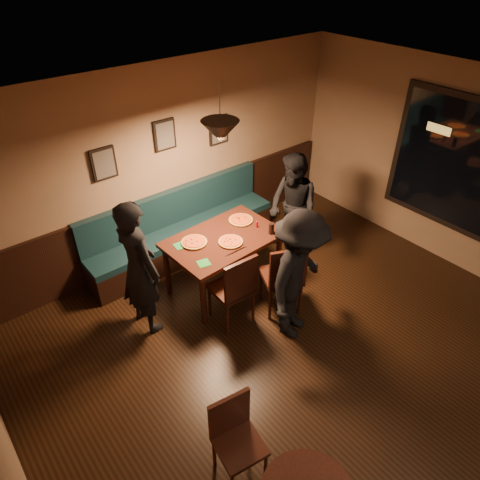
{
  "coord_description": "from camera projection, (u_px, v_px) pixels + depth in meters",
  "views": [
    {
      "loc": [
        -2.74,
        -1.51,
        4.08
      ],
      "look_at": [
        0.05,
        1.92,
        0.95
      ],
      "focal_mm": 32.71,
      "sensor_mm": 36.0,
      "label": 1
    }
  ],
  "objects": [
    {
      "name": "floor",
      "position": [
        348.0,
        393.0,
        4.73
      ],
      "size": [
        7.0,
        7.0,
        0.0
      ],
      "primitive_type": "plane",
      "color": "black",
      "rests_on": "ground"
    },
    {
      "name": "ceiling",
      "position": [
        405.0,
        151.0,
        3.11
      ],
      "size": [
        7.0,
        7.0,
        0.0
      ],
      "primitive_type": "plane",
      "rotation": [
        3.14,
        0.0,
        0.0
      ],
      "color": "silver",
      "rests_on": "ground"
    },
    {
      "name": "wall_back",
      "position": [
        167.0,
        165.0,
        6.14
      ],
      "size": [
        6.0,
        0.0,
        6.0
      ],
      "primitive_type": "plane",
      "rotation": [
        1.57,
        0.0,
        0.0
      ],
      "color": "#8C704F",
      "rests_on": "ground"
    },
    {
      "name": "wainscot",
      "position": [
        173.0,
        220.0,
        6.64
      ],
      "size": [
        5.88,
        0.06,
        1.0
      ],
      "primitive_type": "cube",
      "color": "black",
      "rests_on": "ground"
    },
    {
      "name": "booth_bench",
      "position": [
        183.0,
        227.0,
        6.47
      ],
      "size": [
        3.0,
        0.6,
        1.0
      ],
      "primitive_type": null,
      "color": "#0F232D",
      "rests_on": "ground"
    },
    {
      "name": "window_glass",
      "position": [
        480.0,
        174.0,
        5.69
      ],
      "size": [
        0.0,
        2.4,
        2.4
      ],
      "primitive_type": "plane",
      "rotation": [
        1.57,
        0.0,
        -1.57
      ],
      "color": "black",
      "rests_on": "wall_right"
    },
    {
      "name": "picture_left",
      "position": [
        104.0,
        164.0,
        5.48
      ],
      "size": [
        0.32,
        0.04,
        0.42
      ],
      "primitive_type": "cube",
      "color": "black",
      "rests_on": "wall_back"
    },
    {
      "name": "picture_center",
      "position": [
        165.0,
        135.0,
        5.86
      ],
      "size": [
        0.32,
        0.04,
        0.42
      ],
      "primitive_type": "cube",
      "color": "black",
      "rests_on": "wall_back"
    },
    {
      "name": "picture_right",
      "position": [
        219.0,
        130.0,
        6.41
      ],
      "size": [
        0.32,
        0.04,
        0.42
      ],
      "primitive_type": "cube",
      "color": "black",
      "rests_on": "wall_back"
    },
    {
      "name": "pendant_lamp",
      "position": [
        220.0,
        131.0,
        4.89
      ],
      "size": [
        0.44,
        0.44,
        0.25
      ],
      "primitive_type": "cone",
      "rotation": [
        3.14,
        0.0,
        0.0
      ],
      "color": "black",
      "rests_on": "ceiling"
    },
    {
      "name": "dining_table",
      "position": [
        224.0,
        262.0,
        5.96
      ],
      "size": [
        1.52,
        1.02,
        0.79
      ],
      "primitive_type": "cube",
      "rotation": [
        0.0,
        0.0,
        0.04
      ],
      "color": "black",
      "rests_on": "floor"
    },
    {
      "name": "chair_near_left",
      "position": [
        231.0,
        287.0,
        5.35
      ],
      "size": [
        0.48,
        0.48,
        1.04
      ],
      "primitive_type": null,
      "rotation": [
        0.0,
        0.0,
        -0.05
      ],
      "color": "black",
      "rests_on": "floor"
    },
    {
      "name": "chair_near_right",
      "position": [
        281.0,
        274.0,
        5.53
      ],
      "size": [
        0.62,
        0.62,
        1.06
      ],
      "primitive_type": null,
      "rotation": [
        0.0,
        0.0,
        -0.43
      ],
      "color": "black",
      "rests_on": "floor"
    },
    {
      "name": "diner_left",
      "position": [
        139.0,
        268.0,
        5.07
      ],
      "size": [
        0.49,
        0.69,
        1.78
      ],
      "primitive_type": "imported",
      "rotation": [
        0.0,
        0.0,
        1.68
      ],
      "color": "black",
      "rests_on": "floor"
    },
    {
      "name": "diner_right",
      "position": [
        293.0,
        208.0,
        6.31
      ],
      "size": [
        0.68,
        0.84,
        1.63
      ],
      "primitive_type": "imported",
      "rotation": [
        0.0,
        0.0,
        -1.66
      ],
      "color": "black",
      "rests_on": "floor"
    },
    {
      "name": "diner_front",
      "position": [
        298.0,
        277.0,
        5.0
      ],
      "size": [
        1.26,
        1.02,
        1.7
      ],
      "primitive_type": "imported",
      "rotation": [
        0.0,
        0.0,
        0.41
      ],
      "color": "black",
      "rests_on": "floor"
    },
    {
      "name": "pizza_a",
      "position": [
        194.0,
        242.0,
        5.62
      ],
      "size": [
        0.37,
        0.37,
        0.04
      ],
      "primitive_type": "cylinder",
      "rotation": [
        0.0,
        0.0,
        -0.12
      ],
      "color": "orange",
      "rests_on": "dining_table"
    },
    {
      "name": "pizza_b",
      "position": [
        231.0,
        242.0,
        5.63
      ],
      "size": [
        0.36,
        0.36,
        0.04
      ],
      "primitive_type": "cylinder",
      "rotation": [
        0.0,
        0.0,
        0.17
      ],
      "color": "orange",
      "rests_on": "dining_table"
    },
    {
      "name": "pizza_c",
      "position": [
        241.0,
        220.0,
        6.05
      ],
      "size": [
        0.41,
        0.41,
        0.04
      ],
      "primitive_type": "cylinder",
      "rotation": [
        0.0,
        0.0,
        -0.25
      ],
      "color": "orange",
      "rests_on": "dining_table"
    },
    {
      "name": "soda_glass",
      "position": [
        271.0,
        228.0,
        5.77
      ],
      "size": [
        0.09,
        0.09,
        0.16
      ],
      "primitive_type": "cylinder",
      "rotation": [
        0.0,
        0.0,
        -0.32
      ],
      "color": "black",
      "rests_on": "dining_table"
    },
    {
      "name": "tabasco_bottle",
      "position": [
        257.0,
        224.0,
        5.9
      ],
      "size": [
        0.03,
        0.03,
        0.12
      ],
      "primitive_type": "cylinder",
      "rotation": [
        0.0,
        0.0,
        0.04
      ],
      "color": "#9A050A",
      "rests_on": "dining_table"
    },
    {
      "name": "napkin_a",
      "position": [
        180.0,
        246.0,
        5.59
      ],
      "size": [
        0.17,
        0.17,
        0.01
      ],
      "primitive_type": "cube",
      "rotation": [
        0.0,
        0.0,
        -0.12
      ],
      "color": "#1D6F3A",
      "rests_on": "dining_table"
    },
    {
      "name": "napkin_b",
      "position": [
        204.0,
        263.0,
        5.29
      ],
      "size": [
        0.18,
        0.18,
        0.01
      ],
      "primitive_type": "cube",
      "rotation": [
        0.0,
        0.0,
        -0.24
      ],
      "color": "#217B2C",
      "rests_on": "dining_table"
    },
    {
      "name": "cutlery_set",
      "position": [
        236.0,
        252.0,
        5.48
      ],
      "size": [
        0.17,
        0.02,
        0.0
      ],
      "primitive_type": "cube",
      "rotation": [
        0.0,
        0.0,
        1.62
      ],
      "color": "silver",
      "rests_on": "dining_table"
    },
    {
      "name": "cafe_chair_far",
      "position": [
        240.0,
        445.0,
        3.78
      ],
      "size": [
        0.45,
        0.45,
        0.89
      ],
      "primitive_type": null,
      "rotation": [
        0.0,
        0.0,
        2.98
      ],
      "color": "black",
      "rests_on": "floor"
    }
  ]
}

